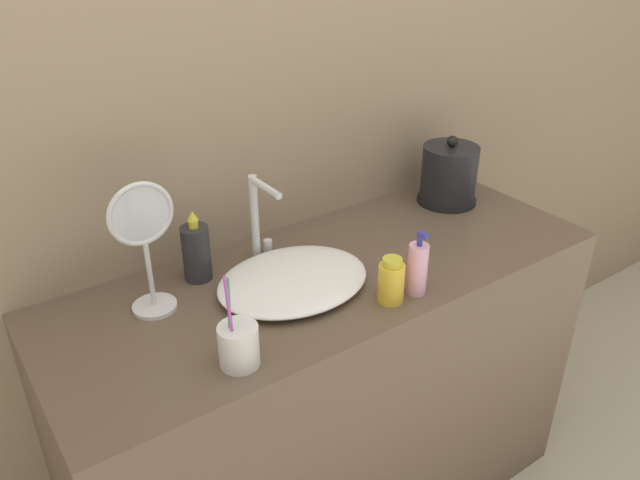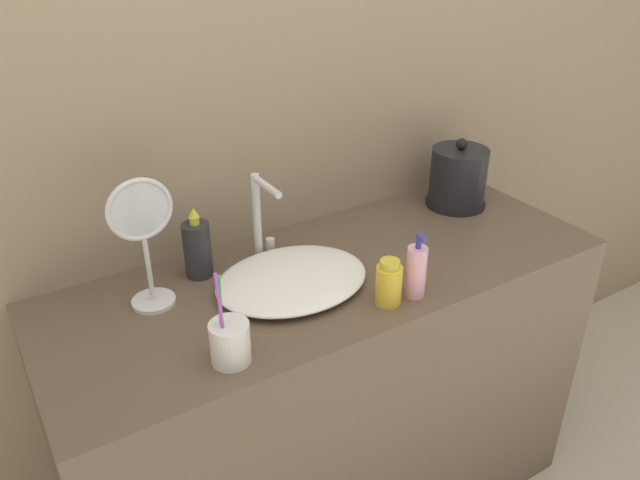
% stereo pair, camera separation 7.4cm
% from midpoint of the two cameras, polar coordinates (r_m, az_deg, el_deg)
% --- Properties ---
extents(wall_back, '(6.00, 0.04, 2.60)m').
position_cam_midpoint_polar(wall_back, '(1.67, -6.32, 14.06)').
color(wall_back, gray).
rests_on(wall_back, ground_plane).
extents(vanity_counter, '(1.47, 0.55, 0.88)m').
position_cam_midpoint_polar(vanity_counter, '(1.87, -0.22, -14.44)').
color(vanity_counter, brown).
rests_on(vanity_counter, ground_plane).
extents(sink_basin, '(0.38, 0.31, 0.04)m').
position_cam_midpoint_polar(sink_basin, '(1.52, -3.87, -3.66)').
color(sink_basin, white).
rests_on(sink_basin, vanity_counter).
extents(faucet, '(0.06, 0.14, 0.23)m').
position_cam_midpoint_polar(faucet, '(1.60, -6.95, 2.26)').
color(faucet, silver).
rests_on(faucet, vanity_counter).
extents(electric_kettle, '(0.18, 0.18, 0.22)m').
position_cam_midpoint_polar(electric_kettle, '(1.96, 10.63, 5.74)').
color(electric_kettle, black).
rests_on(electric_kettle, vanity_counter).
extents(toothbrush_cup, '(0.08, 0.08, 0.21)m').
position_cam_midpoint_polar(toothbrush_cup, '(1.28, -9.12, -9.47)').
color(toothbrush_cup, silver).
rests_on(toothbrush_cup, vanity_counter).
extents(lotion_bottle, '(0.05, 0.05, 0.17)m').
position_cam_midpoint_polar(lotion_bottle, '(1.49, 7.49, -2.61)').
color(lotion_bottle, '#EAA8C6').
rests_on(lotion_bottle, vanity_counter).
extents(shampoo_bottle, '(0.06, 0.06, 0.11)m').
position_cam_midpoint_polar(shampoo_bottle, '(1.46, 5.08, -3.79)').
color(shampoo_bottle, gold).
rests_on(shampoo_bottle, vanity_counter).
extents(mouthwash_bottle, '(0.07, 0.07, 0.19)m').
position_cam_midpoint_polar(mouthwash_bottle, '(1.56, -12.58, -1.08)').
color(mouthwash_bottle, '#28282D').
rests_on(mouthwash_bottle, vanity_counter).
extents(vanity_mirror, '(0.15, 0.10, 0.32)m').
position_cam_midpoint_polar(vanity_mirror, '(1.42, -17.19, -0.01)').
color(vanity_mirror, silver).
rests_on(vanity_mirror, vanity_counter).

